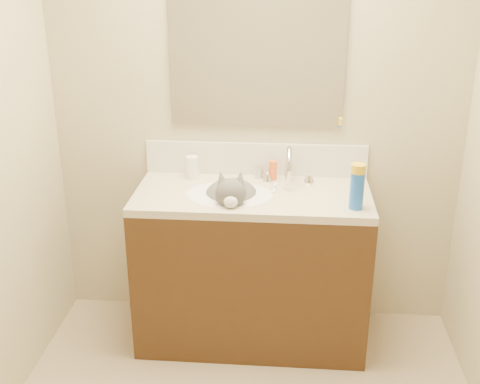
% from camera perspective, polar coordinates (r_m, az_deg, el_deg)
% --- Properties ---
extents(room_shell, '(2.24, 2.54, 2.52)m').
position_cam_1_polar(room_shell, '(1.93, -0.50, 6.48)').
color(room_shell, tan).
rests_on(room_shell, ground).
extents(vanity_cabinet, '(1.20, 0.55, 0.82)m').
position_cam_1_polar(vanity_cabinet, '(3.25, 1.14, -7.41)').
color(vanity_cabinet, '#38210F').
rests_on(vanity_cabinet, ground).
extents(counter_slab, '(1.20, 0.55, 0.04)m').
position_cam_1_polar(counter_slab, '(3.06, 1.20, -0.38)').
color(counter_slab, '#C4B59A').
rests_on(counter_slab, vanity_cabinet).
extents(basin, '(0.45, 0.36, 0.14)m').
position_cam_1_polar(basin, '(3.06, -1.09, -1.39)').
color(basin, white).
rests_on(basin, vanity_cabinet).
extents(faucet, '(0.28, 0.20, 0.21)m').
position_cam_1_polar(faucet, '(3.15, 4.64, 2.24)').
color(faucet, silver).
rests_on(faucet, counter_slab).
extents(cat, '(0.35, 0.42, 0.32)m').
position_cam_1_polar(cat, '(3.05, -0.81, -0.69)').
color(cat, '#4A474A').
rests_on(cat, basin).
extents(backsplash, '(1.20, 0.02, 0.18)m').
position_cam_1_polar(backsplash, '(3.27, 1.50, 3.14)').
color(backsplash, silver).
rests_on(backsplash, counter_slab).
extents(mirror, '(0.90, 0.02, 0.80)m').
position_cam_1_polar(mirror, '(3.13, 1.61, 13.42)').
color(mirror, white).
rests_on(mirror, room_shell).
extents(pill_bottle, '(0.09, 0.09, 0.12)m').
position_cam_1_polar(pill_bottle, '(3.24, -4.54, 2.36)').
color(pill_bottle, white).
rests_on(pill_bottle, counter_slab).
extents(pill_label, '(0.08, 0.08, 0.04)m').
position_cam_1_polar(pill_label, '(3.25, -4.53, 2.08)').
color(pill_label, '#DA4F24').
rests_on(pill_label, pill_bottle).
extents(silver_jar, '(0.06, 0.06, 0.06)m').
position_cam_1_polar(silver_jar, '(3.24, 1.83, 1.82)').
color(silver_jar, '#B7B7BC').
rests_on(silver_jar, counter_slab).
extents(amber_bottle, '(0.05, 0.05, 0.10)m').
position_cam_1_polar(amber_bottle, '(3.22, 3.14, 2.07)').
color(amber_bottle, '#EE5B1C').
rests_on(amber_bottle, counter_slab).
extents(toothbrush, '(0.02, 0.13, 0.01)m').
position_cam_1_polar(toothbrush, '(3.10, 3.31, 0.39)').
color(toothbrush, white).
rests_on(toothbrush, counter_slab).
extents(toothbrush_head, '(0.02, 0.03, 0.02)m').
position_cam_1_polar(toothbrush_head, '(3.10, 3.31, 0.43)').
color(toothbrush_head, '#6DACE8').
rests_on(toothbrush_head, counter_slab).
extents(spray_can, '(0.07, 0.07, 0.18)m').
position_cam_1_polar(spray_can, '(2.89, 11.02, 0.15)').
color(spray_can, blue).
rests_on(spray_can, counter_slab).
extents(spray_cap, '(0.07, 0.07, 0.04)m').
position_cam_1_polar(spray_cap, '(2.85, 11.17, 2.20)').
color(spray_cap, gold).
rests_on(spray_cap, spray_can).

